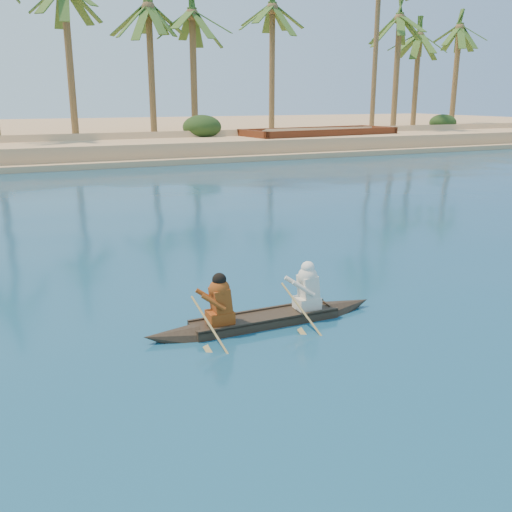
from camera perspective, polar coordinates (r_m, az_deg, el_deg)
name	(u,v)px	position (r m, az deg, el deg)	size (l,w,h in m)	color
canoe	(265,311)	(10.91, 0.90, -5.57)	(4.73, 0.64, 1.30)	#33281B
barge_right	(319,142)	(46.81, 6.36, 11.30)	(13.15, 5.69, 2.12)	#5E2514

